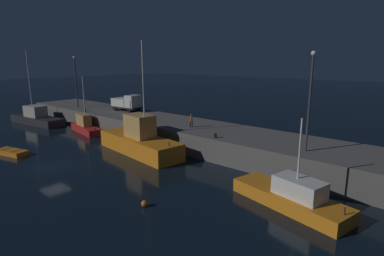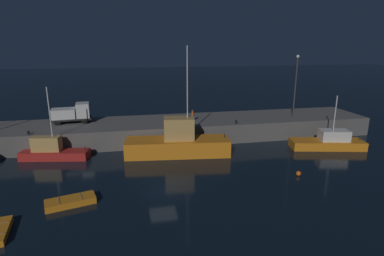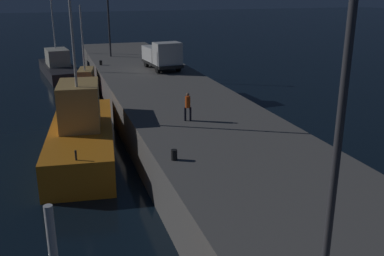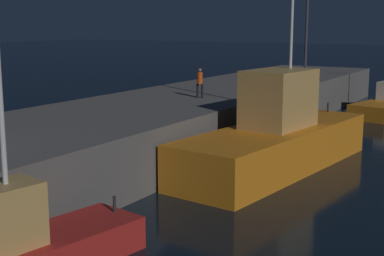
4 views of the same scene
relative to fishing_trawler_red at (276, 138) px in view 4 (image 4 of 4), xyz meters
The scene contains 6 objects.
pier_quay 7.48m from the fishing_trawler_red, 112.24° to the left, with size 62.90×8.52×2.58m.
fishing_trawler_red is the anchor object (origin of this frame).
fishing_boat_orange 14.59m from the fishing_trawler_red, behind, with size 7.91×3.34×8.38m.
lamp_post_east 19.40m from the fishing_trawler_red, 15.69° to the left, with size 0.44×0.44×8.94m.
dockworker 6.84m from the fishing_trawler_red, 62.76° to the left, with size 0.32×0.43×1.64m.
bollard_central 9.27m from the fishing_trawler_red, 22.09° to the left, with size 0.28×0.28×0.48m, color black.
Camera 4 is at (-20.60, -0.46, 6.65)m, focal length 51.92 mm.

